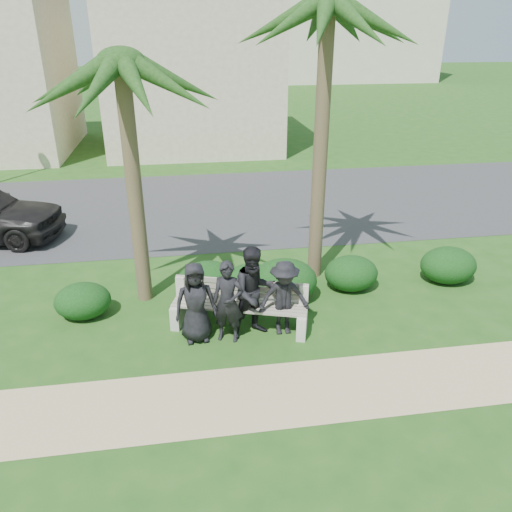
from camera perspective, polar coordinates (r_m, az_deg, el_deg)
The scene contains 17 objects.
ground at distance 10.04m, azimuth 3.40°, elevation -8.63°, with size 160.00×160.00×0.00m, color #1D4A15.
footpath at distance 8.63m, azimuth 5.97°, elevation -15.08°, with size 30.00×1.60×0.01m, color tan.
asphalt_street at distance 17.20m, azimuth -2.16°, elevation 5.94°, with size 160.00×8.00×0.01m, color #2D2D30.
stucco_bldg_right at distance 26.27m, azimuth -7.40°, elevation 20.40°, with size 8.40×8.40×7.30m.
park_bench at distance 9.95m, azimuth -1.98°, elevation -6.06°, with size 2.85×1.39×0.94m.
man_a at distance 9.47m, azimuth -6.93°, elevation -5.30°, with size 0.79×0.51×1.61m, color black.
man_b at distance 9.40m, azimuth -3.24°, elevation -5.27°, with size 0.60×0.39×1.64m, color black.
man_c at distance 9.50m, azimuth -0.17°, elevation -4.15°, with size 0.90×0.70×1.85m, color black.
man_d at distance 9.63m, azimuth 3.23°, elevation -4.83°, with size 0.99×0.57×1.54m, color black.
hedge_a at distance 10.96m, azimuth -19.21°, elevation -4.76°, with size 1.15×0.95×0.75m, color black.
hedge_b at distance 10.98m, azimuth -5.52°, elevation -2.86°, with size 1.39×1.15×0.91m, color black.
hedge_c at distance 10.94m, azimuth -0.60°, elevation -3.02°, with size 1.29×1.07×0.84m, color black.
hedge_d at distance 10.94m, azimuth 3.20°, elevation -2.72°, with size 1.47×1.22×0.96m, color black.
hedge_e at distance 11.63m, azimuth 10.83°, elevation -1.84°, with size 1.23×1.02×0.80m, color black.
hedge_f at distance 12.60m, azimuth 21.13°, elevation -0.86°, with size 1.32×1.09×0.86m, color black.
palm_left at distance 10.09m, azimuth -15.14°, elevation 20.25°, with size 3.00×3.00×5.84m.
palm_right at distance 11.03m, azimuth 8.25°, elevation 26.20°, with size 3.00×3.00×6.85m.
Camera 1 is at (-1.87, -8.19, 5.49)m, focal length 35.00 mm.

